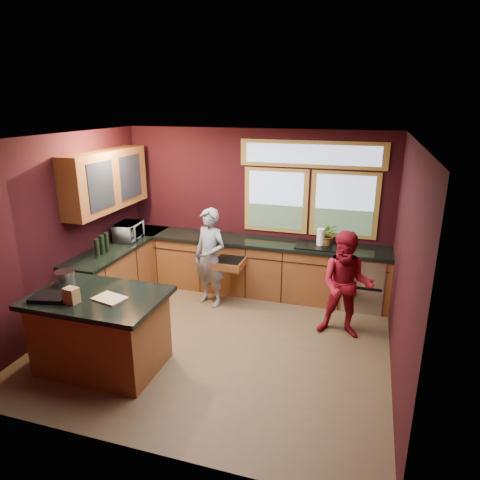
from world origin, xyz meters
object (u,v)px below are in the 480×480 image
at_px(cutting_board, 110,298).
at_px(stock_pot, 65,278).
at_px(island, 101,331).
at_px(person_red, 346,285).
at_px(person_grey, 210,258).

relative_size(cutting_board, stock_pot, 1.46).
xyz_separation_m(island, person_red, (2.75, 1.60, 0.27)).
distance_m(island, stock_pot, 0.80).
distance_m(person_red, cutting_board, 3.04).
bearing_deg(stock_pot, person_red, 23.76).
relative_size(island, stock_pot, 6.46).
distance_m(cutting_board, stock_pot, 0.78).
bearing_deg(stock_pot, island, -15.26).
bearing_deg(person_grey, stock_pot, -103.50).
xyz_separation_m(person_grey, stock_pot, (-1.20, -1.83, 0.25)).
bearing_deg(cutting_board, person_red, 32.96).
height_order(island, person_grey, person_grey).
bearing_deg(cutting_board, person_grey, 77.52).
xyz_separation_m(cutting_board, stock_pot, (-0.75, 0.20, 0.08)).
distance_m(person_grey, person_red, 2.13).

